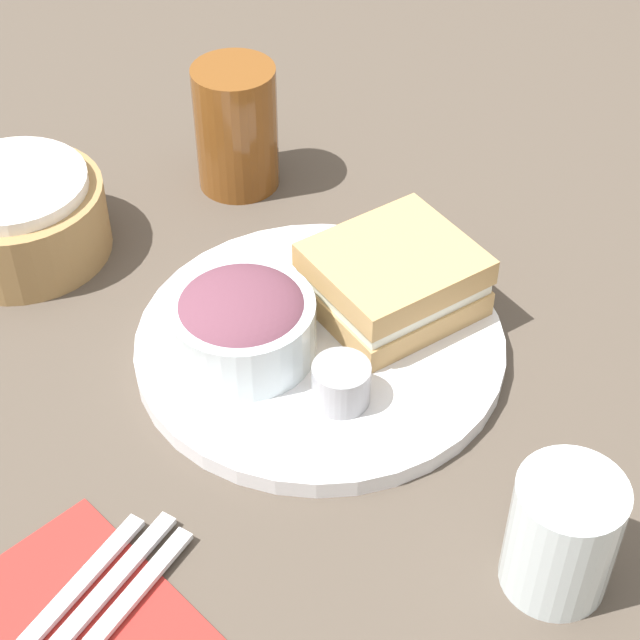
{
  "coord_description": "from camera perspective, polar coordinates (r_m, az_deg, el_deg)",
  "views": [
    {
      "loc": [
        -0.44,
        -0.46,
        0.63
      ],
      "look_at": [
        0.0,
        0.0,
        0.04
      ],
      "focal_mm": 60.0,
      "sensor_mm": 36.0,
      "label": 1
    }
  ],
  "objects": [
    {
      "name": "napkin",
      "position": [
        0.75,
        -12.46,
        -15.31
      ],
      "size": [
        0.12,
        0.17,
        0.0
      ],
      "primitive_type": "cube",
      "color": "#B22823",
      "rests_on": "ground_plane"
    },
    {
      "name": "plate",
      "position": [
        0.89,
        -0.0,
        -1.33
      ],
      "size": [
        0.31,
        0.31,
        0.02
      ],
      "primitive_type": "cylinder",
      "color": "silver",
      "rests_on": "ground_plane"
    },
    {
      "name": "sandwich",
      "position": [
        0.89,
        3.93,
        2.18
      ],
      "size": [
        0.15,
        0.13,
        0.06
      ],
      "color": "tan",
      "rests_on": "plate"
    },
    {
      "name": "salad_bowl",
      "position": [
        0.85,
        -4.17,
        -0.06
      ],
      "size": [
        0.12,
        0.12,
        0.06
      ],
      "color": "silver",
      "rests_on": "plate"
    },
    {
      "name": "ground_plane",
      "position": [
        0.89,
        -0.0,
        -1.69
      ],
      "size": [
        4.0,
        4.0,
        0.0
      ],
      "primitive_type": "plane",
      "color": "#4C4238"
    },
    {
      "name": "drink_glass",
      "position": [
        1.05,
        -4.49,
        10.2
      ],
      "size": [
        0.08,
        0.08,
        0.13
      ],
      "primitive_type": "cylinder",
      "color": "brown",
      "rests_on": "ground_plane"
    },
    {
      "name": "spoon",
      "position": [
        0.75,
        -13.57,
        -14.46
      ],
      "size": [
        0.16,
        0.05,
        0.01
      ],
      "primitive_type": "cube",
      "rotation": [
        0.0,
        0.0,
        3.39
      ],
      "color": "silver",
      "rests_on": "napkin"
    },
    {
      "name": "fork",
      "position": [
        0.74,
        -11.42,
        -15.81
      ],
      "size": [
        0.17,
        0.06,
        0.01
      ],
      "primitive_type": "cube",
      "rotation": [
        0.0,
        0.0,
        3.39
      ],
      "color": "silver",
      "rests_on": "napkin"
    },
    {
      "name": "bread_basket",
      "position": [
        1.01,
        -15.78,
        5.34
      ],
      "size": [
        0.16,
        0.16,
        0.08
      ],
      "color": "#997547",
      "rests_on": "ground_plane"
    },
    {
      "name": "orange_wedge",
      "position": [
        0.91,
        -2.93,
        2.13
      ],
      "size": [
        0.04,
        0.04,
        0.04
      ],
      "primitive_type": "sphere",
      "color": "orange",
      "rests_on": "plate"
    },
    {
      "name": "knife",
      "position": [
        0.74,
        -12.51,
        -15.13
      ],
      "size": [
        0.18,
        0.06,
        0.01
      ],
      "primitive_type": "cube",
      "rotation": [
        0.0,
        0.0,
        3.39
      ],
      "color": "silver",
      "rests_on": "napkin"
    },
    {
      "name": "water_glass",
      "position": [
        0.73,
        12.79,
        -11.11
      ],
      "size": [
        0.07,
        0.07,
        0.1
      ],
      "primitive_type": "cylinder",
      "color": "silver",
      "rests_on": "ground_plane"
    },
    {
      "name": "dressing_cup",
      "position": [
        0.82,
        1.14,
        -3.41
      ],
      "size": [
        0.05,
        0.05,
        0.03
      ],
      "primitive_type": "cylinder",
      "color": "#99999E",
      "rests_on": "plate"
    }
  ]
}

